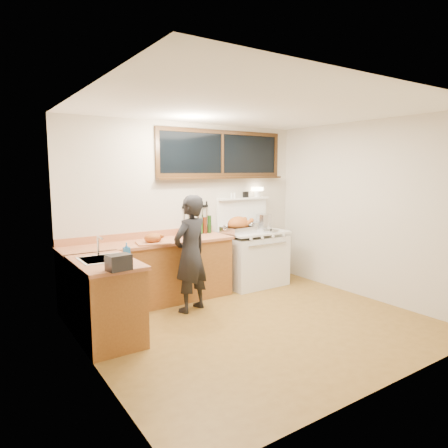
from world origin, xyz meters
TOP-DOWN VIEW (x-y plane):
  - ground_plane at (0.00, 0.00)m, footprint 4.00×3.50m
  - room_shell at (0.00, 0.00)m, footprint 4.10×3.60m
  - counter_back at (-0.80, 1.45)m, footprint 2.44×0.64m
  - counter_left at (-1.70, 0.62)m, footprint 0.64×1.09m
  - sink_unit at (-1.68, 0.70)m, footprint 0.50×0.45m
  - vintage_stove at (1.00, 1.41)m, footprint 1.02×0.74m
  - back_window at (0.60, 1.72)m, footprint 2.32×0.13m
  - left_doorway at (-1.99, -0.55)m, footprint 0.02×1.04m
  - knife_strip at (0.10, 1.73)m, footprint 0.46×0.03m
  - man at (-0.46, 0.90)m, footprint 0.66×0.54m
  - soap_bottle at (-1.43, 0.63)m, footprint 0.09×0.09m
  - toaster at (-1.70, 0.12)m, footprint 0.25×0.19m
  - cutting_board at (-0.82, 1.27)m, footprint 0.49×0.41m
  - roast_turkey at (0.69, 1.39)m, footprint 0.53×0.43m
  - stockpot at (1.30, 1.50)m, footprint 0.33×0.33m
  - saucepan at (1.14, 1.55)m, footprint 0.21×0.29m
  - pot_lid at (1.20, 1.20)m, footprint 0.32×0.32m
  - coffee_tin at (-0.18, 1.58)m, footprint 0.10×0.09m
  - pitcher at (-0.10, 1.60)m, footprint 0.10×0.10m
  - bottle_cluster at (0.19, 1.63)m, footprint 0.31×0.07m

SIDE VIEW (x-z plane):
  - ground_plane at x=0.00m, z-range -0.02..0.00m
  - counter_left at x=-1.70m, z-range 0.00..0.90m
  - counter_back at x=-0.80m, z-range -0.05..0.95m
  - vintage_stove at x=1.00m, z-range -0.33..1.27m
  - man at x=-0.46m, z-range 0.00..1.57m
  - sink_unit at x=-1.68m, z-range 0.66..1.03m
  - pot_lid at x=1.20m, z-range 0.89..0.93m
  - cutting_board at x=-0.82m, z-range 0.88..1.03m
  - saucepan at x=1.14m, z-range 0.90..1.02m
  - coffee_tin at x=-0.18m, z-range 0.90..1.05m
  - toaster at x=-1.70m, z-range 0.90..1.06m
  - soap_bottle at x=-1.43m, z-range 0.90..1.07m
  - pitcher at x=-0.10m, z-range 0.90..1.08m
  - roast_turkey at x=0.69m, z-range 0.87..1.13m
  - stockpot at x=1.30m, z-range 0.90..1.15m
  - bottle_cluster at x=0.19m, z-range 0.89..1.17m
  - left_doorway at x=-1.99m, z-range 0.00..2.17m
  - knife_strip at x=0.10m, z-range 1.17..1.45m
  - room_shell at x=0.00m, z-range 0.32..2.97m
  - back_window at x=0.60m, z-range 1.68..2.45m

